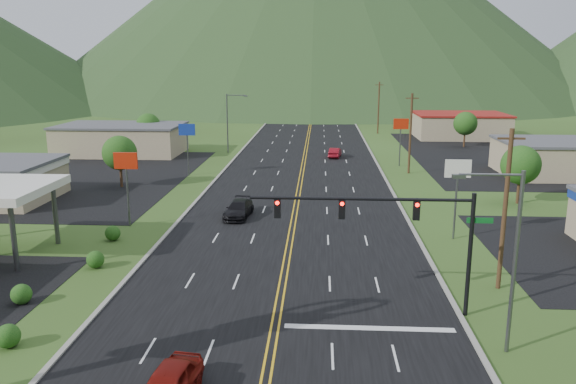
# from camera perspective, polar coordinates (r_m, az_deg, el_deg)

# --- Properties ---
(traffic_signal) EXTENTS (13.10, 0.43, 7.00)m
(traffic_signal) POSITION_cam_1_polar(r_m,az_deg,el_deg) (30.97, 11.00, -3.03)
(traffic_signal) COLOR black
(traffic_signal) RESTS_ON ground
(streetlight_east) EXTENTS (3.28, 0.25, 9.00)m
(streetlight_east) POSITION_cam_1_polar(r_m,az_deg,el_deg) (28.35, 21.54, -5.57)
(streetlight_east) COLOR #59595E
(streetlight_east) RESTS_ON ground
(streetlight_west) EXTENTS (3.28, 0.25, 9.00)m
(streetlight_west) POSITION_cam_1_polar(r_m,az_deg,el_deg) (87.05, -5.98, 7.37)
(streetlight_west) COLOR #59595E
(streetlight_west) RESTS_ON ground
(building_west_far) EXTENTS (18.40, 11.40, 4.50)m
(building_west_far) POSITION_cam_1_polar(r_m,az_deg,el_deg) (89.56, -16.55, 5.18)
(building_west_far) COLOR tan
(building_west_far) RESTS_ON ground
(building_east_mid) EXTENTS (14.40, 11.40, 4.30)m
(building_east_mid) POSITION_cam_1_polar(r_m,az_deg,el_deg) (77.38, 25.90, 3.15)
(building_east_mid) COLOR tan
(building_east_mid) RESTS_ON ground
(building_east_far) EXTENTS (16.40, 12.40, 4.50)m
(building_east_far) POSITION_cam_1_polar(r_m,az_deg,el_deg) (109.19, 17.03, 6.49)
(building_east_far) COLOR tan
(building_east_far) RESTS_ON ground
(pole_sign_west_a) EXTENTS (2.00, 0.18, 6.40)m
(pole_sign_west_a) POSITION_cam_1_polar(r_m,az_deg,el_deg) (49.10, -16.12, 2.33)
(pole_sign_west_a) COLOR #59595E
(pole_sign_west_a) RESTS_ON ground
(pole_sign_west_b) EXTENTS (2.00, 0.18, 6.40)m
(pole_sign_west_b) POSITION_cam_1_polar(r_m,az_deg,el_deg) (69.98, -10.22, 5.73)
(pole_sign_west_b) COLOR #59595E
(pole_sign_west_b) RESTS_ON ground
(pole_sign_east_a) EXTENTS (2.00, 0.18, 6.40)m
(pole_sign_east_a) POSITION_cam_1_polar(r_m,az_deg,el_deg) (45.64, 16.84, 1.49)
(pole_sign_east_a) COLOR #59595E
(pole_sign_east_a) RESTS_ON ground
(pole_sign_east_b) EXTENTS (2.00, 0.18, 6.40)m
(pole_sign_east_b) POSITION_cam_1_polar(r_m,az_deg,el_deg) (76.75, 11.39, 6.32)
(pole_sign_east_b) COLOR #59595E
(pole_sign_east_b) RESTS_ON ground
(tree_west_a) EXTENTS (3.84, 3.84, 5.82)m
(tree_west_a) POSITION_cam_1_polar(r_m,az_deg,el_deg) (65.22, -16.74, 3.82)
(tree_west_a) COLOR #382314
(tree_west_a) RESTS_ON ground
(tree_west_b) EXTENTS (3.84, 3.84, 5.82)m
(tree_west_b) POSITION_cam_1_polar(r_m,az_deg,el_deg) (92.18, -14.01, 6.57)
(tree_west_b) COLOR #382314
(tree_west_b) RESTS_ON ground
(tree_east_a) EXTENTS (3.84, 3.84, 5.82)m
(tree_east_a) POSITION_cam_1_polar(r_m,az_deg,el_deg) (59.72, 22.57, 2.55)
(tree_east_a) COLOR #382314
(tree_east_a) RESTS_ON ground
(tree_east_b) EXTENTS (3.84, 3.84, 5.82)m
(tree_east_b) POSITION_cam_1_polar(r_m,az_deg,el_deg) (96.96, 17.58, 6.65)
(tree_east_b) COLOR #382314
(tree_east_b) RESTS_ON ground
(utility_pole_a) EXTENTS (1.60, 0.28, 10.00)m
(utility_pole_a) POSITION_cam_1_polar(r_m,az_deg,el_deg) (36.37, 21.18, -1.60)
(utility_pole_a) COLOR #382314
(utility_pole_a) RESTS_ON ground
(utility_pole_b) EXTENTS (1.60, 0.28, 10.00)m
(utility_pole_b) POSITION_cam_1_polar(r_m,az_deg,el_deg) (71.90, 12.33, 5.89)
(utility_pole_b) COLOR #382314
(utility_pole_b) RESTS_ON ground
(utility_pole_c) EXTENTS (1.60, 0.28, 10.00)m
(utility_pole_c) POSITION_cam_1_polar(r_m,az_deg,el_deg) (111.40, 9.19, 8.50)
(utility_pole_c) COLOR #382314
(utility_pole_c) RESTS_ON ground
(utility_pole_d) EXTENTS (1.60, 0.28, 10.00)m
(utility_pole_d) POSITION_cam_1_polar(r_m,az_deg,el_deg) (151.16, 7.68, 9.73)
(utility_pole_d) COLOR #382314
(utility_pole_d) RESTS_ON ground
(car_dark_mid) EXTENTS (2.50, 5.20, 1.46)m
(car_dark_mid) POSITION_cam_1_polar(r_m,az_deg,el_deg) (50.98, -5.03, -1.79)
(car_dark_mid) COLOR black
(car_dark_mid) RESTS_ON ground
(car_red_far) EXTENTS (2.06, 4.44, 1.41)m
(car_red_far) POSITION_cam_1_polar(r_m,az_deg,el_deg) (82.94, 4.79, 3.99)
(car_red_far) COLOR maroon
(car_red_far) RESTS_ON ground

